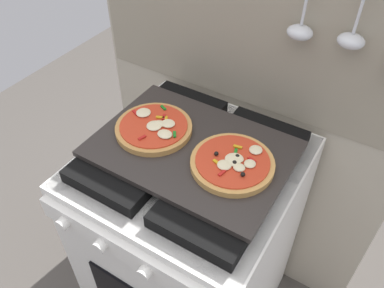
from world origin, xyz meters
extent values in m
cube|color=#B2A893|center=(0.00, 0.34, 0.78)|extent=(1.10, 0.03, 1.55)
cube|color=gray|center=(0.00, 0.32, 1.15)|extent=(1.08, 0.00, 0.56)
ellipsoid|color=silver|center=(0.16, 0.29, 1.18)|extent=(0.07, 0.06, 0.04)
ellipsoid|color=silver|center=(0.29, 0.29, 1.19)|extent=(0.07, 0.06, 0.04)
cube|color=white|center=(0.00, 0.00, 0.43)|extent=(0.60, 0.60, 0.86)
cube|color=black|center=(0.00, 0.00, 0.85)|extent=(0.59, 0.59, 0.01)
cube|color=black|center=(-0.14, 0.00, 0.88)|extent=(0.24, 0.51, 0.04)
cube|color=black|center=(0.14, 0.00, 0.88)|extent=(0.24, 0.51, 0.04)
cube|color=white|center=(0.00, -0.31, 0.80)|extent=(0.58, 0.02, 0.07)
cylinder|color=silver|center=(-0.20, -0.33, 0.80)|extent=(0.04, 0.02, 0.04)
cylinder|color=silver|center=(-0.07, -0.33, 0.80)|extent=(0.04, 0.02, 0.04)
cylinder|color=silver|center=(0.07, -0.33, 0.80)|extent=(0.04, 0.02, 0.04)
cube|color=#2D2826|center=(0.00, 0.00, 0.91)|extent=(0.54, 0.38, 0.02)
cylinder|color=#C18947|center=(-0.13, 0.00, 0.93)|extent=(0.22, 0.22, 0.02)
cylinder|color=red|center=(-0.13, 0.00, 0.94)|extent=(0.20, 0.20, 0.00)
ellipsoid|color=beige|center=(-0.09, 0.02, 0.94)|extent=(0.04, 0.04, 0.01)
ellipsoid|color=beige|center=(-0.08, -0.02, 0.94)|extent=(0.04, 0.04, 0.01)
ellipsoid|color=beige|center=(-0.19, 0.03, 0.94)|extent=(0.04, 0.04, 0.01)
ellipsoid|color=beige|center=(-0.12, -0.01, 0.94)|extent=(0.04, 0.05, 0.01)
ellipsoid|color=beige|center=(-0.12, 0.01, 0.94)|extent=(0.03, 0.03, 0.01)
cube|color=gold|center=(-0.13, 0.03, 0.94)|extent=(0.03, 0.02, 0.00)
cube|color=#19721E|center=(-0.07, -0.03, 0.94)|extent=(0.03, 0.02, 0.00)
cube|color=#19721E|center=(-0.05, -0.01, 0.94)|extent=(0.02, 0.02, 0.00)
cube|color=red|center=(-0.12, 0.04, 0.94)|extent=(0.02, 0.03, 0.00)
cube|color=red|center=(-0.21, 0.01, 0.94)|extent=(0.03, 0.02, 0.00)
cube|color=red|center=(-0.12, -0.06, 0.94)|extent=(0.01, 0.03, 0.00)
cube|color=gold|center=(-0.11, 0.04, 0.94)|extent=(0.02, 0.02, 0.00)
cube|color=#19721E|center=(-0.15, 0.08, 0.94)|extent=(0.03, 0.02, 0.00)
cylinder|color=tan|center=(0.13, -0.01, 0.93)|extent=(0.22, 0.22, 0.02)
cylinder|color=red|center=(0.13, -0.01, 0.94)|extent=(0.20, 0.20, 0.00)
ellipsoid|color=beige|center=(0.13, 0.00, 0.94)|extent=(0.04, 0.04, 0.01)
ellipsoid|color=beige|center=(0.13, -0.01, 0.94)|extent=(0.04, 0.05, 0.01)
ellipsoid|color=beige|center=(0.12, -0.04, 0.94)|extent=(0.04, 0.04, 0.01)
ellipsoid|color=beige|center=(0.16, -0.03, 0.94)|extent=(0.03, 0.03, 0.01)
ellipsoid|color=beige|center=(0.13, -0.01, 0.94)|extent=(0.04, 0.04, 0.01)
ellipsoid|color=beige|center=(0.17, 0.00, 0.94)|extent=(0.03, 0.03, 0.01)
ellipsoid|color=beige|center=(0.17, 0.05, 0.94)|extent=(0.04, 0.04, 0.01)
sphere|color=black|center=(0.18, -0.04, 0.94)|extent=(0.01, 0.01, 0.01)
cube|color=gold|center=(0.16, -0.02, 0.94)|extent=(0.03, 0.02, 0.00)
cube|color=#19721E|center=(0.12, 0.02, 0.94)|extent=(0.02, 0.03, 0.00)
cube|color=red|center=(0.11, -0.01, 0.94)|extent=(0.01, 0.02, 0.00)
sphere|color=black|center=(0.14, -0.02, 0.94)|extent=(0.01, 0.01, 0.01)
cube|color=red|center=(0.13, -0.06, 0.94)|extent=(0.01, 0.03, 0.00)
sphere|color=black|center=(0.14, 0.01, 0.94)|extent=(0.01, 0.01, 0.01)
cube|color=red|center=(0.17, 0.02, 0.94)|extent=(0.03, 0.01, 0.00)
sphere|color=black|center=(0.08, -0.01, 0.94)|extent=(0.01, 0.01, 0.01)
cube|color=gold|center=(0.10, -0.04, 0.94)|extent=(0.03, 0.02, 0.00)
cube|color=gold|center=(0.12, 0.04, 0.94)|extent=(0.02, 0.01, 0.00)
camera|label=1|loc=(0.41, -0.67, 1.66)|focal=36.55mm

